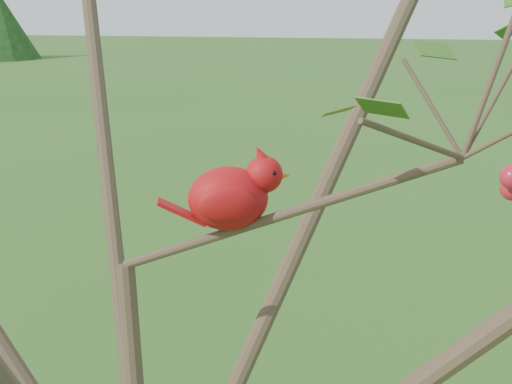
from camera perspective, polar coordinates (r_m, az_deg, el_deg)
crabapple_tree at (r=1.08m, az=-10.64°, el=-0.91°), size 2.35×2.05×2.95m
cardinal at (r=1.15m, az=-2.08°, el=-0.26°), size 0.24×0.15×0.17m
distant_trees at (r=25.31m, az=9.87°, el=14.59°), size 38.50×11.73×3.53m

